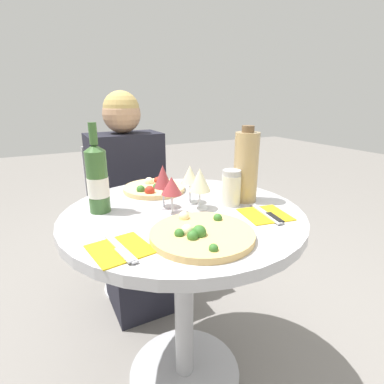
{
  "coord_description": "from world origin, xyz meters",
  "views": [
    {
      "loc": [
        -0.44,
        -0.91,
        1.17
      ],
      "look_at": [
        -0.01,
        -0.1,
        0.87
      ],
      "focal_mm": 28.0,
      "sensor_mm": 36.0,
      "label": 1
    }
  ],
  "objects_px": {
    "dining_table": "(184,253)",
    "pizza_large": "(201,234)",
    "tall_carafe": "(246,167)",
    "wine_bottle": "(97,179)",
    "chair_behind_diner": "(126,220)",
    "seated_diner": "(132,212)"
  },
  "relations": [
    {
      "from": "wine_bottle",
      "to": "pizza_large",
      "type": "bearing_deg",
      "value": -58.25
    },
    {
      "from": "dining_table",
      "to": "chair_behind_diner",
      "type": "bearing_deg",
      "value": 90.67
    },
    {
      "from": "chair_behind_diner",
      "to": "wine_bottle",
      "type": "relative_size",
      "value": 2.84
    },
    {
      "from": "dining_table",
      "to": "chair_behind_diner",
      "type": "xyz_separation_m",
      "value": [
        -0.01,
        0.79,
        -0.17
      ]
    },
    {
      "from": "dining_table",
      "to": "pizza_large",
      "type": "bearing_deg",
      "value": -102.59
    },
    {
      "from": "wine_bottle",
      "to": "tall_carafe",
      "type": "relative_size",
      "value": 1.08
    },
    {
      "from": "dining_table",
      "to": "pizza_large",
      "type": "relative_size",
      "value": 2.81
    },
    {
      "from": "wine_bottle",
      "to": "tall_carafe",
      "type": "bearing_deg",
      "value": -15.16
    },
    {
      "from": "dining_table",
      "to": "tall_carafe",
      "type": "relative_size",
      "value": 2.96
    },
    {
      "from": "dining_table",
      "to": "wine_bottle",
      "type": "relative_size",
      "value": 2.76
    },
    {
      "from": "wine_bottle",
      "to": "chair_behind_diner",
      "type": "bearing_deg",
      "value": 68.71
    },
    {
      "from": "dining_table",
      "to": "wine_bottle",
      "type": "height_order",
      "value": "wine_bottle"
    },
    {
      "from": "chair_behind_diner",
      "to": "pizza_large",
      "type": "bearing_deg",
      "value": 87.72
    },
    {
      "from": "seated_diner",
      "to": "dining_table",
      "type": "bearing_deg",
      "value": 90.82
    },
    {
      "from": "wine_bottle",
      "to": "tall_carafe",
      "type": "distance_m",
      "value": 0.55
    },
    {
      "from": "pizza_large",
      "to": "wine_bottle",
      "type": "xyz_separation_m",
      "value": [
        -0.22,
        0.35,
        0.11
      ]
    },
    {
      "from": "dining_table",
      "to": "wine_bottle",
      "type": "distance_m",
      "value": 0.42
    },
    {
      "from": "seated_diner",
      "to": "pizza_large",
      "type": "relative_size",
      "value": 3.9
    },
    {
      "from": "chair_behind_diner",
      "to": "wine_bottle",
      "type": "height_order",
      "value": "wine_bottle"
    },
    {
      "from": "wine_bottle",
      "to": "dining_table",
      "type": "bearing_deg",
      "value": -25.89
    },
    {
      "from": "pizza_large",
      "to": "wine_bottle",
      "type": "bearing_deg",
      "value": 121.75
    },
    {
      "from": "wine_bottle",
      "to": "tall_carafe",
      "type": "xyz_separation_m",
      "value": [
        0.53,
        -0.14,
        0.02
      ]
    }
  ]
}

